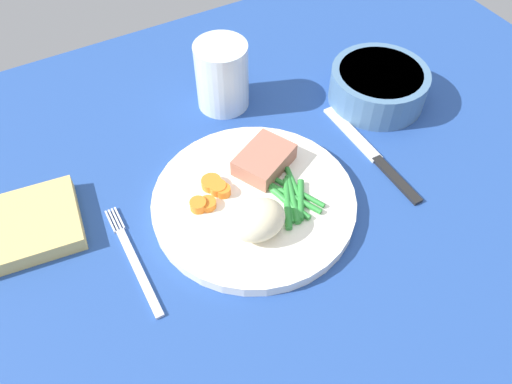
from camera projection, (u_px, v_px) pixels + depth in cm
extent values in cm
cube|color=#234793|center=(258.00, 217.00, 64.47)|extent=(120.00, 90.00, 2.00)
cylinder|color=white|center=(256.00, 201.00, 63.81)|extent=(25.67, 25.67, 1.60)
cube|color=#A86B56|center=(264.00, 160.00, 65.52)|extent=(9.14, 8.24, 2.45)
ellipsoid|color=beige|center=(258.00, 220.00, 58.19)|extent=(6.65, 5.27, 4.51)
cylinder|color=orange|center=(198.00, 205.00, 61.60)|extent=(2.05, 2.05, 1.27)
cylinder|color=orange|center=(223.00, 191.00, 63.08)|extent=(1.85, 1.85, 1.15)
cylinder|color=orange|center=(218.00, 188.00, 63.30)|extent=(2.15, 2.15, 1.25)
cylinder|color=orange|center=(211.00, 183.00, 63.91)|extent=(2.59, 2.59, 1.10)
cylinder|color=orange|center=(208.00, 204.00, 61.91)|extent=(2.11, 2.11, 0.95)
cylinder|color=#2D8C38|center=(277.00, 192.00, 63.22)|extent=(2.24, 8.34, 0.78)
cylinder|color=#2D8C38|center=(298.00, 192.00, 63.31)|extent=(3.78, 7.23, 0.65)
cylinder|color=#2D8C38|center=(289.00, 202.00, 62.34)|extent=(3.16, 6.10, 0.60)
cylinder|color=#2D8C38|center=(289.00, 203.00, 62.14)|extent=(2.50, 6.52, 0.71)
cylinder|color=#2D8C38|center=(295.00, 187.00, 63.70)|extent=(2.17, 6.45, 0.71)
cylinder|color=#2D8C38|center=(294.00, 197.00, 62.69)|extent=(4.02, 7.35, 0.71)
cylinder|color=#2D8C38|center=(285.00, 193.00, 63.15)|extent=(3.21, 5.92, 0.64)
cylinder|color=#2D8C38|center=(301.00, 200.00, 62.37)|extent=(3.99, 5.57, 0.86)
cylinder|color=#2D8C38|center=(287.00, 203.00, 62.00)|extent=(4.35, 7.02, 0.87)
cylinder|color=#2D8C38|center=(293.00, 199.00, 62.47)|extent=(3.46, 7.10, 0.84)
cube|color=silver|center=(139.00, 271.00, 58.11)|extent=(1.00, 13.00, 0.40)
cube|color=silver|center=(110.00, 222.00, 62.49)|extent=(0.24, 3.60, 0.40)
cube|color=silver|center=(113.00, 221.00, 62.62)|extent=(0.24, 3.60, 0.40)
cube|color=silver|center=(117.00, 219.00, 62.74)|extent=(0.24, 3.60, 0.40)
cube|color=silver|center=(120.00, 218.00, 62.86)|extent=(0.24, 3.60, 0.40)
cube|color=black|center=(396.00, 180.00, 66.83)|extent=(1.30, 9.00, 0.64)
cube|color=silver|center=(352.00, 133.00, 72.33)|extent=(1.70, 12.00, 0.40)
cylinder|color=silver|center=(222.00, 76.00, 72.87)|extent=(7.71, 7.71, 10.12)
cylinder|color=silver|center=(223.00, 91.00, 75.08)|extent=(7.09, 7.09, 4.44)
cylinder|color=#4C7299|center=(378.00, 86.00, 75.21)|extent=(14.37, 14.37, 5.25)
cylinder|color=beige|center=(379.00, 80.00, 74.30)|extent=(12.22, 12.22, 2.89)
cube|color=#DBBC6B|center=(27.00, 226.00, 61.07)|extent=(13.68, 12.17, 2.11)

